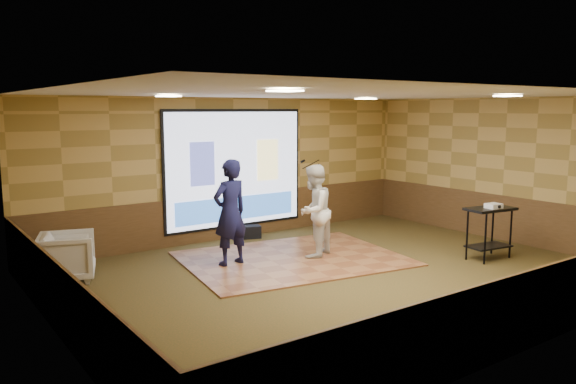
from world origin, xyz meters
TOP-DOWN VIEW (x-y plane):
  - ground at (0.00, 0.00)m, footprint 9.00×9.00m
  - room_shell at (0.00, 0.00)m, footprint 9.04×7.04m
  - wainscot_back at (0.00, 3.48)m, footprint 9.00×0.04m
  - wainscot_front at (0.00, -3.48)m, footprint 9.00×0.04m
  - wainscot_left at (-4.48, 0.00)m, footprint 0.04×7.00m
  - wainscot_right at (4.48, 0.00)m, footprint 0.04×7.00m
  - projector_screen at (0.00, 3.44)m, footprint 3.32×0.06m
  - downlight_nw at (-2.20, 1.80)m, footprint 0.32×0.32m
  - downlight_ne at (2.20, 1.80)m, footprint 0.32×0.32m
  - downlight_sw at (-2.20, -1.50)m, footprint 0.32×0.32m
  - downlight_se at (2.20, -1.50)m, footprint 0.32×0.32m
  - dance_floor at (-0.07, 1.27)m, footprint 4.31×3.53m
  - player_left at (-1.21, 1.57)m, footprint 0.73×0.53m
  - player_right at (0.33, 1.16)m, footprint 1.04×0.95m
  - av_table at (2.92, -0.81)m, footprint 0.92×0.48m
  - projector at (2.90, -0.88)m, footprint 0.29×0.25m
  - mic_stand at (1.93, 3.09)m, footprint 0.64×0.26m
  - banquet_chair at (-3.79, 2.37)m, footprint 1.08×1.06m
  - duffel_bag at (0.22, 3.22)m, footprint 0.50×0.41m

SIDE VIEW (x-z plane):
  - ground at x=0.00m, z-range 0.00..0.00m
  - dance_floor at x=-0.07m, z-range 0.00..0.03m
  - duffel_bag at x=0.22m, z-range 0.00..0.27m
  - banquet_chair at x=-3.79m, z-range 0.00..0.78m
  - wainscot_back at x=0.00m, z-range 0.00..0.95m
  - wainscot_front at x=0.00m, z-range 0.00..0.95m
  - wainscot_left at x=-4.48m, z-range 0.00..0.95m
  - wainscot_right at x=4.48m, z-range 0.00..0.95m
  - mic_stand at x=1.93m, z-range -0.33..1.32m
  - av_table at x=2.92m, z-range 0.19..1.16m
  - player_right at x=0.33m, z-range 0.03..1.75m
  - player_left at x=-1.21m, z-range 0.03..1.90m
  - projector at x=2.90m, z-range 0.97..1.05m
  - projector_screen at x=0.00m, z-range 0.21..2.73m
  - room_shell at x=0.00m, z-range 0.58..3.60m
  - downlight_nw at x=-2.20m, z-range 2.96..2.98m
  - downlight_ne at x=2.20m, z-range 2.96..2.98m
  - downlight_sw at x=-2.20m, z-range 2.96..2.98m
  - downlight_se at x=2.20m, z-range 2.96..2.98m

